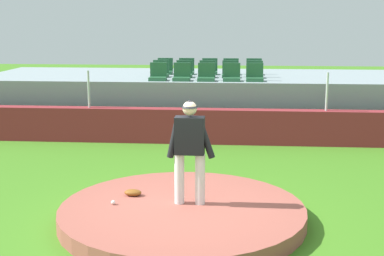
% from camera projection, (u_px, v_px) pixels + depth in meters
% --- Properties ---
extents(ground_plane, '(60.00, 60.00, 0.00)m').
position_uv_depth(ground_plane, '(182.00, 221.00, 8.86)').
color(ground_plane, '#3F7A1D').
extents(pitchers_mound, '(4.02, 4.02, 0.26)m').
position_uv_depth(pitchers_mound, '(182.00, 214.00, 8.83)').
color(pitchers_mound, '#9B5044').
rests_on(pitchers_mound, ground_plane).
extents(pitcher, '(0.79, 0.27, 1.74)m').
position_uv_depth(pitcher, '(190.00, 144.00, 8.74)').
color(pitcher, silver).
rests_on(pitcher, pitchers_mound).
extents(baseball, '(0.07, 0.07, 0.07)m').
position_uv_depth(baseball, '(113.00, 202.00, 8.87)').
color(baseball, white).
rests_on(baseball, pitchers_mound).
extents(fielding_glove, '(0.31, 0.22, 0.11)m').
position_uv_depth(fielding_glove, '(133.00, 193.00, 9.32)').
color(fielding_glove, brown).
rests_on(fielding_glove, pitchers_mound).
extents(brick_barrier, '(14.75, 0.40, 0.92)m').
position_uv_depth(brick_barrier, '(203.00, 126.00, 14.31)').
color(brick_barrier, maroon).
rests_on(brick_barrier, ground_plane).
extents(fence_post_left, '(0.06, 0.06, 0.99)m').
position_uv_depth(fence_post_left, '(89.00, 89.00, 14.36)').
color(fence_post_left, silver).
rests_on(fence_post_left, brick_barrier).
extents(fence_post_right, '(0.06, 0.06, 0.99)m').
position_uv_depth(fence_post_right, '(327.00, 92.00, 13.87)').
color(fence_post_right, silver).
rests_on(fence_post_right, brick_barrier).
extents(bleacher_platform, '(13.84, 4.30, 1.53)m').
position_uv_depth(bleacher_platform, '(209.00, 99.00, 17.08)').
color(bleacher_platform, '#88979D').
rests_on(bleacher_platform, ground_plane).
extents(stadium_chair_0, '(0.48, 0.44, 0.50)m').
position_uv_depth(stadium_chair_0, '(158.00, 75.00, 15.41)').
color(stadium_chair_0, '#285D3A').
rests_on(stadium_chair_0, bleacher_platform).
extents(stadium_chair_1, '(0.48, 0.44, 0.50)m').
position_uv_depth(stadium_chair_1, '(182.00, 75.00, 15.35)').
color(stadium_chair_1, '#285D3A').
rests_on(stadium_chair_1, bleacher_platform).
extents(stadium_chair_2, '(0.48, 0.44, 0.50)m').
position_uv_depth(stadium_chair_2, '(206.00, 75.00, 15.28)').
color(stadium_chair_2, '#285D3A').
rests_on(stadium_chair_2, bleacher_platform).
extents(stadium_chair_3, '(0.48, 0.44, 0.50)m').
position_uv_depth(stadium_chair_3, '(232.00, 75.00, 15.25)').
color(stadium_chair_3, '#285D3A').
rests_on(stadium_chair_3, bleacher_platform).
extents(stadium_chair_4, '(0.48, 0.44, 0.50)m').
position_uv_depth(stadium_chair_4, '(255.00, 75.00, 15.22)').
color(stadium_chair_4, '#285D3A').
rests_on(stadium_chair_4, bleacher_platform).
extents(stadium_chair_5, '(0.48, 0.44, 0.50)m').
position_uv_depth(stadium_chair_5, '(161.00, 72.00, 16.32)').
color(stadium_chair_5, '#285D3A').
rests_on(stadium_chair_5, bleacher_platform).
extents(stadium_chair_6, '(0.48, 0.44, 0.50)m').
position_uv_depth(stadium_chair_6, '(184.00, 72.00, 16.22)').
color(stadium_chair_6, '#285D3A').
rests_on(stadium_chair_6, bleacher_platform).
extents(stadium_chair_7, '(0.48, 0.44, 0.50)m').
position_uv_depth(stadium_chair_7, '(207.00, 72.00, 16.18)').
color(stadium_chair_7, '#285D3A').
rests_on(stadium_chair_7, bleacher_platform).
extents(stadium_chair_8, '(0.48, 0.44, 0.50)m').
position_uv_depth(stadium_chair_8, '(230.00, 72.00, 16.16)').
color(stadium_chair_8, '#285D3A').
rests_on(stadium_chair_8, bleacher_platform).
extents(stadium_chair_9, '(0.48, 0.44, 0.50)m').
position_uv_depth(stadium_chair_9, '(255.00, 72.00, 16.07)').
color(stadium_chair_9, '#285D3A').
rests_on(stadium_chair_9, bleacher_platform).
extents(stadium_chair_10, '(0.48, 0.44, 0.50)m').
position_uv_depth(stadium_chair_10, '(165.00, 69.00, 17.16)').
color(stadium_chair_10, '#285D3A').
rests_on(stadium_chair_10, bleacher_platform).
extents(stadium_chair_11, '(0.48, 0.44, 0.50)m').
position_uv_depth(stadium_chair_11, '(186.00, 69.00, 17.11)').
color(stadium_chair_11, '#285D3A').
rests_on(stadium_chair_11, bleacher_platform).
extents(stadium_chair_12, '(0.48, 0.44, 0.50)m').
position_uv_depth(stadium_chair_12, '(210.00, 69.00, 17.05)').
color(stadium_chair_12, '#285D3A').
rests_on(stadium_chair_12, bleacher_platform).
extents(stadium_chair_13, '(0.48, 0.44, 0.50)m').
position_uv_depth(stadium_chair_13, '(231.00, 70.00, 16.99)').
color(stadium_chair_13, '#285D3A').
rests_on(stadium_chair_13, bleacher_platform).
extents(stadium_chair_14, '(0.48, 0.44, 0.50)m').
position_uv_depth(stadium_chair_14, '(254.00, 70.00, 16.98)').
color(stadium_chair_14, '#285D3A').
rests_on(stadium_chair_14, bleacher_platform).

